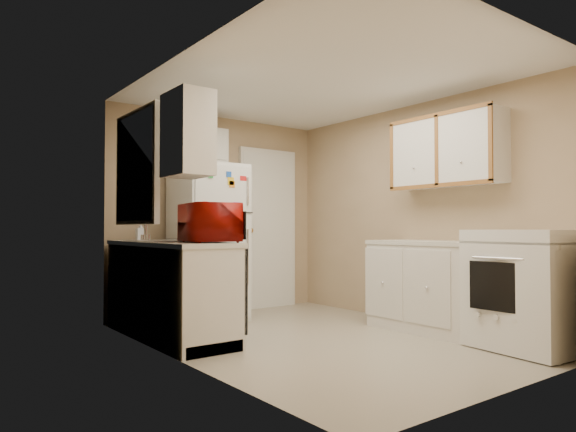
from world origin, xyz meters
TOP-DOWN VIEW (x-y plane):
  - floor at (0.00, 0.00)m, footprint 3.80×3.80m
  - ceiling at (0.00, 0.00)m, footprint 3.80×3.80m
  - wall_left at (-1.40, 0.00)m, footprint 3.80×3.80m
  - wall_right at (1.40, 0.00)m, footprint 3.80×3.80m
  - wall_back at (0.00, 1.90)m, footprint 2.80×2.80m
  - wall_front at (0.00, -1.90)m, footprint 2.80×2.80m
  - left_counter at (-1.10, 0.90)m, footprint 0.60×1.80m
  - dishwasher at (-0.81, 0.30)m, footprint 0.03×0.58m
  - sink at (-1.10, 1.05)m, footprint 0.54×0.74m
  - microwave at (-0.94, 0.41)m, footprint 0.67×0.45m
  - soap_bottle at (-1.15, 1.51)m, footprint 0.09×0.09m
  - window_blinds at (-1.36, 1.05)m, footprint 0.10×0.98m
  - upper_cabinet_left at (-1.25, 0.22)m, footprint 0.30×0.45m
  - refrigerator at (-0.37, 1.51)m, footprint 0.73×0.71m
  - cabinet_over_fridge at (-0.40, 1.75)m, footprint 0.70×0.30m
  - interior_door at (0.70, 1.86)m, footprint 0.86×0.06m
  - right_counter at (1.10, -0.80)m, footprint 0.60×2.00m
  - stove at (1.09, -1.40)m, footprint 0.77×0.91m
  - upper_cabinet_right at (1.25, -0.50)m, footprint 0.30×1.20m

SIDE VIEW (x-z plane):
  - floor at x=0.00m, z-range 0.00..0.00m
  - left_counter at x=-1.10m, z-range 0.00..0.90m
  - right_counter at x=1.10m, z-range 0.00..0.90m
  - dishwasher at x=-0.81m, z-range 0.13..0.85m
  - stove at x=1.09m, z-range 0.00..1.02m
  - sink at x=-1.10m, z-range 0.78..0.94m
  - refrigerator at x=-0.37m, z-range 0.00..1.74m
  - soap_bottle at x=-1.15m, z-range 0.91..1.09m
  - interior_door at x=0.70m, z-range -0.02..2.06m
  - microwave at x=-0.94m, z-range 0.84..1.26m
  - wall_left at x=-1.40m, z-range 1.20..1.20m
  - wall_right at x=1.40m, z-range 1.20..1.20m
  - wall_back at x=0.00m, z-range 1.20..1.20m
  - wall_front at x=0.00m, z-range 1.20..1.20m
  - window_blinds at x=-1.36m, z-range 1.06..2.14m
  - upper_cabinet_left at x=-1.25m, z-range 1.45..2.15m
  - upper_cabinet_right at x=1.25m, z-range 1.45..2.15m
  - cabinet_over_fridge at x=-0.40m, z-range 1.80..2.20m
  - ceiling at x=0.00m, z-range 2.40..2.40m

